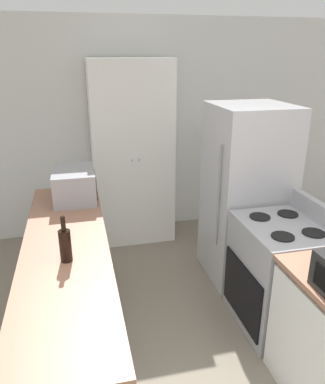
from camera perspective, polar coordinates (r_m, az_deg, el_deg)
The scene contains 7 objects.
wall_back at distance 4.70m, azimuth -4.48°, elevation 9.48°, with size 7.00×0.06×2.60m.
counter_left at distance 3.00m, azimuth -13.79°, elevation -15.90°, with size 0.60×2.51×0.92m.
pantry_cabinet at distance 4.45m, azimuth -4.66°, elevation 5.81°, with size 0.93×0.54×2.14m.
stove at distance 3.32m, azimuth 17.36°, elevation -11.87°, with size 0.66×0.75×1.08m.
refrigerator at distance 3.78m, azimuth 12.58°, elevation -0.42°, with size 0.74×0.74×1.75m.
microwave at distance 3.52m, azimuth -13.29°, elevation 1.11°, with size 0.38×0.52×0.28m.
wine_bottle at distance 2.51m, azimuth -14.60°, elevation -7.75°, with size 0.08×0.08×0.32m.
Camera 1 is at (-0.70, -1.08, 2.19)m, focal length 35.00 mm.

